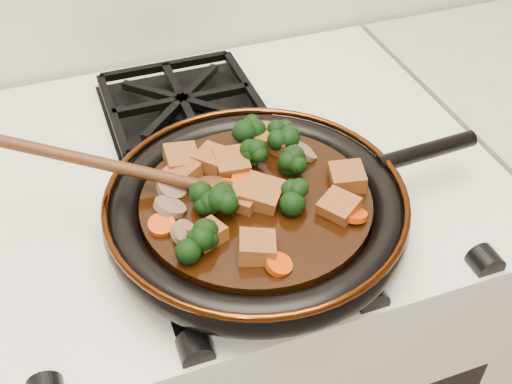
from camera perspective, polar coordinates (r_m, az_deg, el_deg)
name	(u,v)px	position (r m, az deg, el deg)	size (l,w,h in m)	color
stove	(222,355)	(1.22, -3.08, -14.26)	(0.76, 0.60, 0.90)	silver
burner_grate_front	(243,229)	(0.78, -1.18, -3.28)	(0.23, 0.23, 0.03)	black
burner_grate_back	(183,105)	(0.99, -6.54, 7.69)	(0.23, 0.23, 0.03)	black
skillet	(258,208)	(0.76, 0.14, -1.43)	(0.49, 0.36, 0.05)	black
braising_sauce	(256,205)	(0.75, 0.00, -1.19)	(0.27, 0.27, 0.02)	black
tofu_cube_0	(262,195)	(0.74, 0.50, -0.25)	(0.04, 0.04, 0.02)	brown
tofu_cube_1	(257,248)	(0.68, 0.08, -4.96)	(0.04, 0.04, 0.02)	brown
tofu_cube_2	(347,178)	(0.77, 8.10, 1.25)	(0.04, 0.04, 0.02)	brown
tofu_cube_3	(273,138)	(0.82, 1.54, 4.78)	(0.04, 0.04, 0.02)	brown
tofu_cube_4	(182,160)	(0.79, -6.61, 2.86)	(0.04, 0.04, 0.02)	brown
tofu_cube_5	(339,207)	(0.73, 7.38, -1.36)	(0.04, 0.04, 0.02)	brown
tofu_cube_6	(277,142)	(0.82, 1.90, 4.49)	(0.04, 0.04, 0.02)	brown
tofu_cube_7	(243,200)	(0.74, -1.18, -0.70)	(0.03, 0.03, 0.02)	brown
tofu_cube_8	(212,159)	(0.79, -3.91, 2.91)	(0.04, 0.04, 0.02)	brown
tofu_cube_9	(232,164)	(0.78, -2.16, 2.53)	(0.04, 0.04, 0.02)	brown
tofu_cube_10	(208,235)	(0.70, -4.27, -3.79)	(0.03, 0.03, 0.02)	brown
tofu_cube_11	(182,173)	(0.78, -6.57, 1.66)	(0.03, 0.03, 0.02)	brown
broccoli_floret_0	(297,166)	(0.78, 3.69, 2.32)	(0.06, 0.06, 0.05)	black
broccoli_floret_1	(198,242)	(0.68, -5.18, -4.49)	(0.06, 0.06, 0.05)	black
broccoli_floret_2	(292,199)	(0.73, 3.22, -0.63)	(0.06, 0.06, 0.05)	black
broccoli_floret_3	(231,202)	(0.73, -2.24, -0.93)	(0.06, 0.06, 0.05)	black
broccoli_floret_4	(206,203)	(0.73, -4.42, -0.94)	(0.06, 0.06, 0.05)	black
broccoli_floret_5	(253,155)	(0.79, -0.26, 3.27)	(0.05, 0.05, 0.05)	black
broccoli_floret_6	(248,131)	(0.83, -0.70, 5.42)	(0.06, 0.06, 0.06)	black
broccoli_floret_7	(282,140)	(0.82, 2.30, 4.63)	(0.06, 0.06, 0.05)	black
carrot_coin_0	(162,225)	(0.72, -8.38, -2.92)	(0.03, 0.03, 0.01)	#CD3B05
carrot_coin_1	(243,180)	(0.76, -1.16, 1.07)	(0.03, 0.03, 0.01)	#CD3B05
carrot_coin_2	(284,194)	(0.75, 2.54, -0.14)	(0.03, 0.03, 0.01)	#CD3B05
carrot_coin_3	(279,264)	(0.67, 2.03, -6.46)	(0.03, 0.03, 0.01)	#CD3B05
carrot_coin_4	(229,190)	(0.75, -2.45, 0.21)	(0.03, 0.03, 0.01)	#CD3B05
carrot_coin_5	(355,215)	(0.73, 8.76, -2.08)	(0.03, 0.03, 0.01)	#CD3B05
mushroom_slice_0	(303,151)	(0.81, 4.24, 3.62)	(0.04, 0.04, 0.01)	brown
mushroom_slice_1	(184,168)	(0.78, -6.45, 2.13)	(0.03, 0.03, 0.01)	brown
mushroom_slice_2	(172,187)	(0.76, -7.51, 0.45)	(0.04, 0.04, 0.01)	brown
mushroom_slice_3	(170,207)	(0.73, -7.67, -1.32)	(0.04, 0.04, 0.01)	brown
mushroom_slice_4	(184,233)	(0.70, -6.43, -3.64)	(0.03, 0.03, 0.01)	brown
wooden_spoon	(150,174)	(0.75, -9.41, 1.58)	(0.16, 0.08, 0.25)	#48250F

